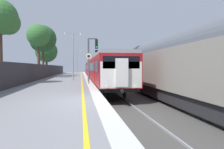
{
  "coord_description": "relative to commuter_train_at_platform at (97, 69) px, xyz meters",
  "views": [
    {
      "loc": [
        -0.46,
        -8.92,
        1.51
      ],
      "look_at": [
        1.75,
        5.27,
        0.99
      ],
      "focal_mm": 32.26,
      "sensor_mm": 36.0,
      "label": 1
    }
  ],
  "objects": [
    {
      "name": "commuter_train_at_platform",
      "position": [
        0.0,
        0.0,
        0.0
      ],
      "size": [
        2.83,
        40.74,
        3.81
      ],
      "color": "maroon",
      "rests_on": "ground"
    },
    {
      "name": "freight_train_adjacent_track",
      "position": [
        4.0,
        -4.63,
        0.37
      ],
      "size": [
        2.6,
        45.64,
        4.81
      ],
      "color": "#232326",
      "rests_on": "ground"
    },
    {
      "name": "signal_gantry",
      "position": [
        -1.46,
        -11.31,
        1.6
      ],
      "size": [
        1.1,
        0.24,
        4.57
      ],
      "color": "#47474C",
      "rests_on": "ground"
    },
    {
      "name": "speed_limit_sign",
      "position": [
        -1.85,
        -14.59,
        0.51
      ],
      "size": [
        0.59,
        0.08,
        2.79
      ],
      "color": "#59595B",
      "rests_on": "ground"
    },
    {
      "name": "platform_lamp_far",
      "position": [
        -3.43,
        15.53,
        1.98
      ],
      "size": [
        2.0,
        0.2,
        5.49
      ],
      "color": "#93999E",
      "rests_on": "ground"
    },
    {
      "name": "background_tree_left",
      "position": [
        -9.89,
        12.6,
        3.52
      ],
      "size": [
        4.7,
        4.7,
        7.3
      ],
      "color": "#473323",
      "rests_on": "ground"
    },
    {
      "name": "background_tree_right",
      "position": [
        -8.5,
        -2.5,
        4.61
      ],
      "size": [
        3.22,
        3.22,
        7.67
      ],
      "color": "#473323",
      "rests_on": "ground"
    },
    {
      "name": "background_tree_centre",
      "position": [
        -9.02,
        3.09,
        4.92
      ],
      "size": [
        4.51,
        4.51,
        8.61
      ],
      "color": "#473323",
      "rests_on": "ground"
    },
    {
      "name": "ground",
      "position": [
        0.54,
        -23.71,
        -1.88
      ],
      "size": [
        17.4,
        110.0,
        1.21
      ],
      "color": "gray"
    },
    {
      "name": "platform_lamp_mid",
      "position": [
        -3.43,
        -8.52,
        2.05
      ],
      "size": [
        2.0,
        0.2,
        5.61
      ],
      "color": "#93999E",
      "rests_on": "ground"
    },
    {
      "name": "background_tree_back",
      "position": [
        -9.49,
        -13.28,
        4.53
      ],
      "size": [
        3.23,
        3.14,
        7.53
      ],
      "color": "#473323",
      "rests_on": "ground"
    }
  ]
}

